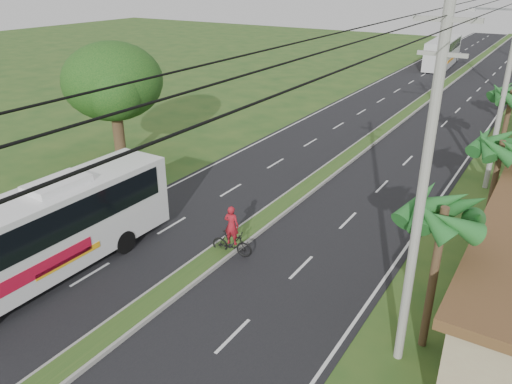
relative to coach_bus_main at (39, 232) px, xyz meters
The scene contains 14 objects.
ground 5.29m from the coach_bus_main, 12.78° to the left, with size 180.00×180.00×0.00m, color #254C1C.
road_asphalt 21.70m from the coach_bus_main, 77.35° to the left, with size 14.00×160.00×0.02m, color black.
median_strip 21.69m from the coach_bus_main, 77.35° to the left, with size 1.20×160.00×0.18m.
lane_edge_left 21.27m from the coach_bus_main, 95.35° to the left, with size 0.12×160.00×0.01m, color silver.
lane_edge_right 24.06m from the coach_bus_main, 61.53° to the left, with size 0.12×160.00×0.01m, color silver.
palm_verge_a 14.56m from the coach_bus_main, 16.52° to the left, with size 2.40×2.40×5.45m.
palm_verge_b 19.38m from the coach_bus_main, 42.78° to the left, with size 2.40×2.40×5.05m.
palm_verge_c 24.39m from the coach_bus_main, 56.02° to the left, with size 2.40×2.40×5.85m.
shade_tree 13.64m from the coach_bus_main, 123.66° to the left, with size 6.30×6.00×7.54m.
utility_pole_a 14.04m from the coach_bus_main, 13.08° to the left, with size 1.60×0.28×11.00m.
utility_pole_b 23.56m from the coach_bus_main, 55.31° to the left, with size 3.20×0.28×12.00m.
coach_bus_main is the anchor object (origin of this frame).
coach_bus_far 57.89m from the coach_bus_main, 88.42° to the left, with size 3.29×11.94×3.44m.
motorcyclist 7.62m from the coach_bus_main, 46.03° to the left, with size 1.91×0.84×2.32m.
Camera 1 is at (11.24, -10.91, 11.24)m, focal length 35.00 mm.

